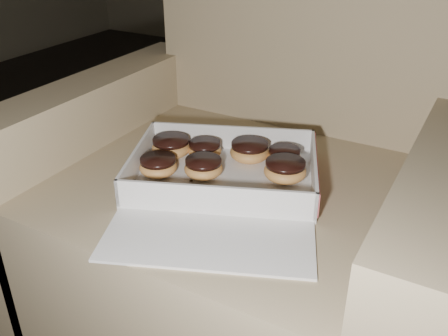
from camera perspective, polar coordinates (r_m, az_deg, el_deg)
floor at (r=1.52m, az=-10.87°, el=-9.93°), size 4.50×4.50×0.00m
armchair at (r=1.15m, az=2.78°, el=-4.84°), size 0.90×0.76×0.94m
bakery_box at (r=0.98m, az=-0.11°, el=-1.85°), size 0.49×0.53×0.06m
donut_a at (r=1.06m, az=6.92°, el=1.37°), size 0.07×0.07×0.04m
donut_b at (r=1.00m, az=6.99°, el=-0.24°), size 0.09×0.09×0.04m
donut_c at (r=1.01m, az=-2.36°, el=0.08°), size 0.08×0.08×0.04m
donut_d at (r=1.08m, az=-2.21°, el=2.16°), size 0.07×0.07×0.04m
donut_e at (r=1.09m, az=-6.06°, el=2.45°), size 0.08×0.08×0.04m
donut_f at (r=1.02m, az=-7.52°, el=0.26°), size 0.08×0.08×0.04m
donut_g at (r=1.07m, az=2.94°, el=1.97°), size 0.08×0.08×0.04m
crumb_a at (r=0.95m, az=-7.22°, el=-3.41°), size 0.01×0.01×0.00m
crumb_b at (r=1.00m, az=-9.47°, el=-1.78°), size 0.01×0.01×0.00m
crumb_c at (r=0.96m, az=-9.65°, el=-3.29°), size 0.01×0.01×0.00m
crumb_d at (r=1.00m, az=-3.78°, el=-1.47°), size 0.01×0.01×0.00m
crumb_e at (r=0.96m, az=-9.14°, el=-2.91°), size 0.01×0.01×0.00m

